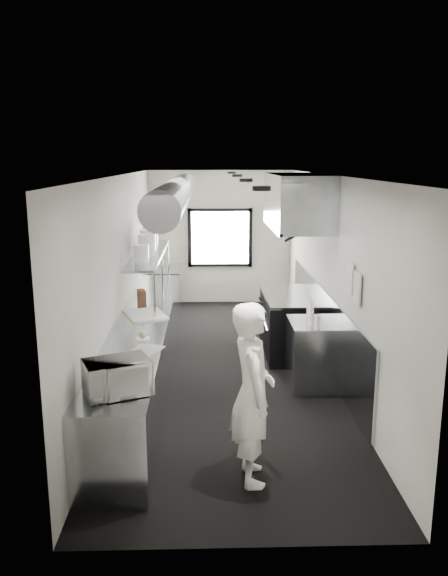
{
  "coord_description": "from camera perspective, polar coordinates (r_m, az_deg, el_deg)",
  "views": [
    {
      "loc": [
        -0.27,
        -7.93,
        3.01
      ],
      "look_at": [
        -0.04,
        -0.2,
        1.26
      ],
      "focal_mm": 35.43,
      "sensor_mm": 36.0,
      "label": 1
    }
  ],
  "objects": [
    {
      "name": "notice_sheet_a",
      "position": [
        7.1,
        12.53,
        0.99
      ],
      "size": [
        0.02,
        0.28,
        0.38
      ],
      "primitive_type": "cube",
      "color": "beige",
      "rests_on": "wall_right"
    },
    {
      "name": "floor",
      "position": [
        8.49,
        0.24,
        -8.01
      ],
      "size": [
        3.0,
        8.0,
        0.01
      ],
      "primitive_type": "cube",
      "color": "black",
      "rests_on": "ground"
    },
    {
      "name": "notice_sheet_b",
      "position": [
        6.78,
        13.22,
        -0.03
      ],
      "size": [
        0.02,
        0.28,
        0.38
      ],
      "primitive_type": "cube",
      "color": "beige",
      "rests_on": "wall_right"
    },
    {
      "name": "deli_tub_b",
      "position": [
        6.12,
        -11.8,
        -7.22
      ],
      "size": [
        0.17,
        0.17,
        0.1
      ],
      "primitive_type": "cylinder",
      "rotation": [
        0.0,
        0.0,
        -0.3
      ],
      "color": "#B5C3B3",
      "rests_on": "prep_counter"
    },
    {
      "name": "range",
      "position": [
        9.1,
        6.65,
        -3.55
      ],
      "size": [
        0.88,
        1.6,
        0.94
      ],
      "color": "black",
      "rests_on": "floor"
    },
    {
      "name": "prep_counter",
      "position": [
        7.91,
        -8.04,
        -6.25
      ],
      "size": [
        0.7,
        6.0,
        0.9
      ],
      "primitive_type": "cube",
      "color": "#979EA4",
      "rests_on": "floor"
    },
    {
      "name": "exhaust_hood",
      "position": [
        8.76,
        7.36,
        8.6
      ],
      "size": [
        0.81,
        2.2,
        0.88
      ],
      "color": "#979EA4",
      "rests_on": "ceiling"
    },
    {
      "name": "plate_stack_c",
      "position": [
        9.14,
        -7.65,
        4.71
      ],
      "size": [
        0.32,
        0.32,
        0.36
      ],
      "primitive_type": "cylinder",
      "rotation": [
        0.0,
        0.0,
        -0.31
      ],
      "color": "white",
      "rests_on": "pass_shelf"
    },
    {
      "name": "wall_left",
      "position": [
        8.19,
        -10.3,
        1.21
      ],
      "size": [
        0.02,
        8.0,
        2.8
      ],
      "primitive_type": "cube",
      "color": "beige",
      "rests_on": "floor"
    },
    {
      "name": "knife_block",
      "position": [
        8.41,
        -8.26,
        -1.04
      ],
      "size": [
        0.16,
        0.24,
        0.25
      ],
      "primitive_type": "cube",
      "rotation": [
        0.0,
        0.0,
        0.27
      ],
      "color": "#55311E",
      "rests_on": "prep_counter"
    },
    {
      "name": "pastry",
      "position": [
        6.91,
        -8.17,
        -4.67
      ],
      "size": [
        0.08,
        0.08,
        0.08
      ],
      "primitive_type": "sphere",
      "color": "tan",
      "rests_on": "small_plate"
    },
    {
      "name": "plate_stack_d",
      "position": [
        9.63,
        -7.4,
        5.24
      ],
      "size": [
        0.33,
        0.33,
        0.39
      ],
      "primitive_type": "cylinder",
      "rotation": [
        0.0,
        0.0,
        -0.36
      ],
      "color": "white",
      "rests_on": "pass_shelf"
    },
    {
      "name": "squeeze_bottle_c",
      "position": [
        7.68,
        8.72,
        -2.59
      ],
      "size": [
        0.09,
        0.09,
        0.2
      ],
      "primitive_type": "cylinder",
      "rotation": [
        0.0,
        0.0,
        -0.38
      ],
      "color": "silver",
      "rests_on": "bottle_station"
    },
    {
      "name": "service_window",
      "position": [
        12.01,
        -0.39,
        5.06
      ],
      "size": [
        1.36,
        0.05,
        1.25
      ],
      "color": "white",
      "rests_on": "wall_back"
    },
    {
      "name": "hvac_duct",
      "position": [
        8.36,
        -4.71,
        9.56
      ],
      "size": [
        0.4,
        6.4,
        0.4
      ],
      "primitive_type": "cylinder",
      "rotation": [
        1.57,
        0.0,
        0.0
      ],
      "color": "gray",
      "rests_on": "ceiling"
    },
    {
      "name": "squeeze_bottle_a",
      "position": [
        7.35,
        9.34,
        -3.41
      ],
      "size": [
        0.07,
        0.07,
        0.17
      ],
      "primitive_type": "cylinder",
      "rotation": [
        0.0,
        0.0,
        -0.21
      ],
      "color": "silver",
      "rests_on": "bottle_station"
    },
    {
      "name": "deli_tub_a",
      "position": [
        5.75,
        -12.31,
        -8.58
      ],
      "size": [
        0.15,
        0.15,
        0.09
      ],
      "primitive_type": "cylinder",
      "rotation": [
        0.0,
        0.0,
        0.12
      ],
      "color": "#B5C3B3",
      "rests_on": "prep_counter"
    },
    {
      "name": "wall_cladding",
      "position": [
        8.77,
        9.91,
        -3.73
      ],
      "size": [
        0.03,
        5.5,
        1.1
      ],
      "primitive_type": "cube",
      "color": "#979EA4",
      "rests_on": "wall_right"
    },
    {
      "name": "newspaper",
      "position": [
        6.52,
        -7.92,
        -6.22
      ],
      "size": [
        0.45,
        0.49,
        0.01
      ],
      "primitive_type": "cube",
      "rotation": [
        0.0,
        0.0,
        -0.38
      ],
      "color": "silver",
      "rests_on": "prep_counter"
    },
    {
      "name": "wall_front",
      "position": [
        4.26,
        2.09,
        -9.48
      ],
      "size": [
        3.0,
        0.02,
        2.8
      ],
      "primitive_type": "cube",
      "color": "beige",
      "rests_on": "floor"
    },
    {
      "name": "cutting_board",
      "position": [
        7.96,
        -7.9,
        -2.66
      ],
      "size": [
        0.7,
        0.8,
        0.02
      ],
      "primitive_type": "cube",
      "rotation": [
        0.0,
        0.0,
        0.37
      ],
      "color": "silver",
      "rests_on": "prep_counter"
    },
    {
      "name": "plate_stack_b",
      "position": [
        8.8,
        -7.78,
        4.3
      ],
      "size": [
        0.33,
        0.33,
        0.33
      ],
      "primitive_type": "cylinder",
      "rotation": [
        0.0,
        0.0,
        -0.35
      ],
      "color": "white",
      "rests_on": "pass_shelf"
    },
    {
      "name": "squeeze_bottle_d",
      "position": [
        7.78,
        8.76,
        -2.37
      ],
      "size": [
        0.08,
        0.08,
        0.2
      ],
      "primitive_type": "cylinder",
      "rotation": [
        0.0,
        0.0,
        -0.29
      ],
      "color": "silver",
      "rests_on": "bottle_station"
    },
    {
      "name": "bottle_station",
      "position": [
        7.8,
        8.94,
        -6.56
      ],
      "size": [
        0.65,
        0.8,
        0.9
      ],
      "primitive_type": "cube",
      "color": "#979EA4",
      "rests_on": "floor"
    },
    {
      "name": "plate_stack_a",
      "position": [
        8.24,
        -8.31,
        3.45
      ],
      "size": [
        0.27,
        0.27,
        0.25
      ],
      "primitive_type": "cylinder",
      "rotation": [
        0.0,
        0.0,
        0.27
      ],
      "color": "white",
      "rests_on": "pass_shelf"
    },
    {
      "name": "ceiling",
      "position": [
        7.94,
        0.26,
        11.24
      ],
      "size": [
        3.0,
        8.0,
        0.01
      ],
      "primitive_type": "cube",
      "color": "silver",
      "rests_on": "wall_back"
    },
    {
      "name": "line_cook",
      "position": [
        5.41,
        2.86,
        -10.5
      ],
      "size": [
        0.48,
        0.67,
        1.76
      ],
      "primitive_type": "imported",
      "rotation": [
        0.0,
        0.0,
        1.66
      ],
      "color": "white",
      "rests_on": "floor"
    },
    {
      "name": "wall_back",
      "position": [
        12.05,
        -0.4,
        5.08
      ],
      "size": [
        3.0,
        0.02,
        2.8
      ],
      "primitive_type": "cube",
      "color": "beige",
      "rests_on": "floor"
    },
    {
      "name": "squeeze_bottle_b",
      "position": [
        7.45,
        8.71,
        -3.09
      ],
      "size": [
        0.07,
        0.07,
        0.19
      ],
      "primitive_type": "cylinder",
      "rotation": [
        0.0,
        0.0,
        -0.07
      ],
      "color": "silver",
      "rests_on": "bottle_station"
    },
    {
      "name": "microwave",
      "position": [
        5.37,
        -10.67,
        -8.77
      ],
      "size": [
        0.66,
        0.59,
        0.32
      ],
      "primitive_type": "imported",
      "rotation": [
        0.0,
        0.0,
        0.41
      ],
      "color": "white",
      "rests_on": "prep_counter"
    },
    {
      "name": "pass_shelf",
      "position": [
        9.1,
        -7.49,
        3.32
      ],
      "size": [
        0.45,
        3.0,
        0.68
      ],
      "color": "#979EA4",
      "rests_on": "prep_counter"
    },
    {
      "name": "squeeze_bottle_e",
      "position": [
        7.93,
        8.53,
        -2.1
      ],
      "size": [
        0.07,
        0.07,
        0.19
      ],
      "primitive_type": "cylinder",
      "rotation": [
        0.0,
        0.0,
        0.05
      ],
      "color": "silver",
      "rests_on": "bottle_station"
    },
    {
      "name": "wall_right",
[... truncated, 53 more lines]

